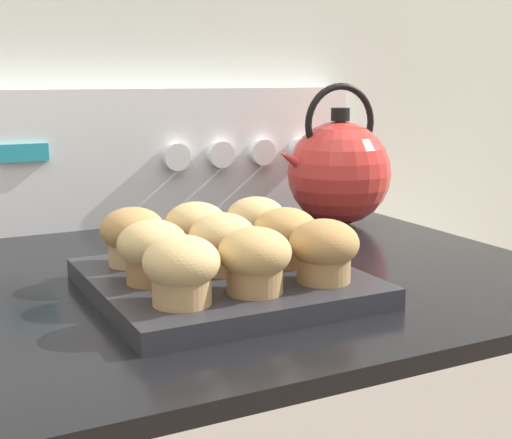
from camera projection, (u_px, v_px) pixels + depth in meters
wall_back at (120, 51)px, 1.14m from camera, size 8.00×0.05×2.40m
control_panel at (135, 156)px, 1.13m from camera, size 0.77×0.07×0.21m
muffin_pan at (224, 283)px, 0.77m from camera, size 0.28×0.28×0.02m
muffin_r0_c0 at (182, 269)px, 0.66m from camera, size 0.07×0.07×0.07m
muffin_r0_c1 at (255, 259)px, 0.69m from camera, size 0.07×0.07×0.07m
muffin_r0_c2 at (324, 250)px, 0.73m from camera, size 0.07×0.07×0.07m
muffin_r1_c0 at (153, 250)px, 0.73m from camera, size 0.07×0.07×0.07m
muffin_r1_c1 at (222, 242)px, 0.76m from camera, size 0.07×0.07×0.07m
muffin_r1_c2 at (285, 236)px, 0.79m from camera, size 0.07×0.07×0.07m
muffin_r2_c0 at (133, 235)px, 0.80m from camera, size 0.07×0.07×0.07m
muffin_r2_c1 at (196, 229)px, 0.83m from camera, size 0.07×0.07×0.07m
muffin_r2_c2 at (256, 222)px, 0.87m from camera, size 0.07×0.07×0.07m
tea_kettle at (338, 171)px, 1.12m from camera, size 0.20×0.16×0.22m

